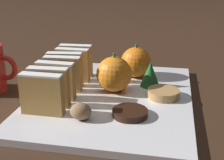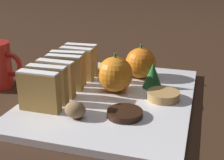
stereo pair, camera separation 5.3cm
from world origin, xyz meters
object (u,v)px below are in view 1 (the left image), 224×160
object	(u,v)px
orange_near	(136,62)
walnut	(81,111)
orange_far	(114,74)
chocolate_cookie	(130,113)

from	to	relation	value
orange_near	walnut	xyz separation A→B (m)	(-0.06, -0.22, -0.02)
orange_near	orange_far	size ratio (longest dim) A/B	0.97
walnut	chocolate_cookie	bearing A→B (deg)	20.00
walnut	chocolate_cookie	size ratio (longest dim) A/B	0.59
orange_near	walnut	bearing A→B (deg)	-105.68
orange_near	walnut	size ratio (longest dim) A/B	2.14
orange_far	chocolate_cookie	world-z (taller)	orange_far
orange_far	chocolate_cookie	bearing A→B (deg)	-65.57
orange_far	walnut	size ratio (longest dim) A/B	2.22
orange_near	walnut	distance (m)	0.23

